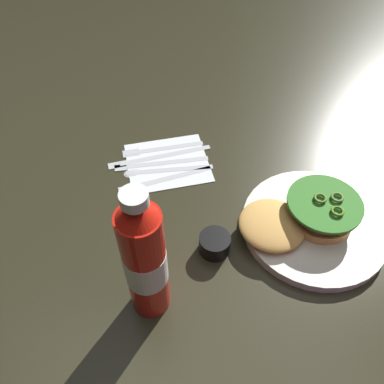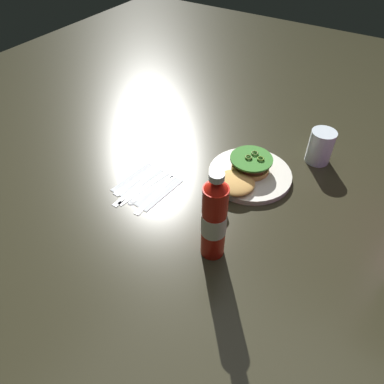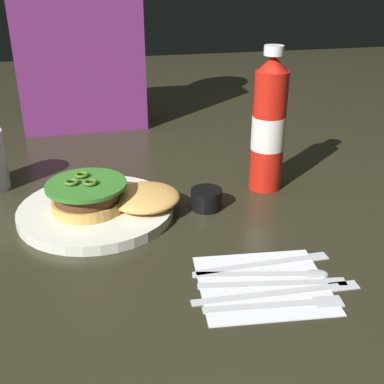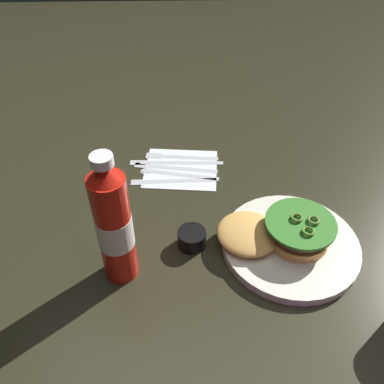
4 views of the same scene
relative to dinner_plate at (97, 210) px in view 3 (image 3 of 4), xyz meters
name	(u,v)px [view 3 (image 3 of 4)]	position (x,y,z in m)	size (l,w,h in m)	color
ground_plane	(126,214)	(0.05, -0.01, -0.01)	(3.00, 3.00, 0.00)	#2A2819
dinner_plate	(97,210)	(0.00, 0.00, 0.00)	(0.26, 0.26, 0.02)	silver
burger_sandwich	(109,196)	(0.02, -0.01, 0.03)	(0.22, 0.13, 0.05)	#D79F4F
ketchup_bottle	(269,126)	(0.32, 0.04, 0.11)	(0.06, 0.06, 0.26)	red
condiment_cup	(206,199)	(0.19, -0.01, 0.01)	(0.05, 0.05, 0.03)	black
napkin	(263,284)	(0.21, -0.25, -0.01)	(0.17, 0.15, 0.00)	white
fork_utensil	(287,302)	(0.22, -0.29, 0.00)	(0.18, 0.04, 0.00)	silver
table_knife	(288,290)	(0.23, -0.27, 0.00)	(0.22, 0.02, 0.00)	silver
butter_knife	(282,281)	(0.23, -0.25, 0.00)	(0.20, 0.05, 0.00)	silver
spoon_utensil	(280,272)	(0.24, -0.23, 0.00)	(0.18, 0.05, 0.00)	silver
steak_knife	(272,261)	(0.24, -0.20, 0.00)	(0.20, 0.02, 0.00)	silver
diner_person	(77,20)	(0.00, 0.51, 0.25)	(0.30, 0.17, 0.56)	#6D2769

